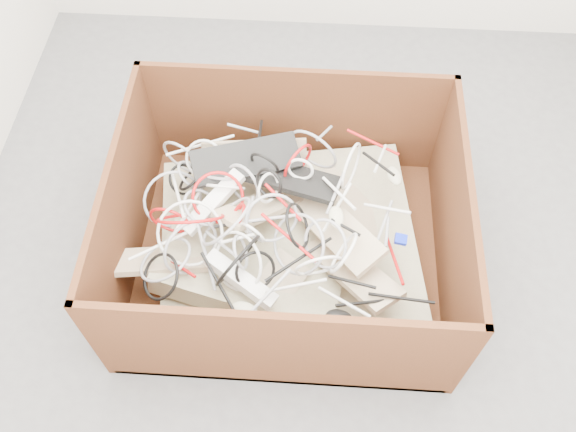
# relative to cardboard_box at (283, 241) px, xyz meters

# --- Properties ---
(ground) EXTENTS (3.00, 3.00, 0.00)m
(ground) POSITION_rel_cardboard_box_xyz_m (0.12, 0.03, -0.14)
(ground) COLOR #505052
(ground) RESTS_ON ground
(room_shell) EXTENTS (3.04, 3.04, 2.50)m
(room_shell) POSITION_rel_cardboard_box_xyz_m (0.12, 0.03, 1.11)
(room_shell) COLOR silver
(room_shell) RESTS_ON ground
(cardboard_box) EXTENTS (1.29, 1.08, 0.60)m
(cardboard_box) POSITION_rel_cardboard_box_xyz_m (0.00, 0.00, 0.00)
(cardboard_box) COLOR #3E1F0F
(cardboard_box) RESTS_ON ground
(keyboard_pile) EXTENTS (1.15, 0.86, 0.37)m
(keyboard_pile) POSITION_rel_cardboard_box_xyz_m (-0.03, 0.03, 0.14)
(keyboard_pile) COLOR tan
(keyboard_pile) RESTS_ON cardboard_box
(mice_scatter) EXTENTS (0.75, 0.73, 0.18)m
(mice_scatter) POSITION_rel_cardboard_box_xyz_m (0.07, -0.03, 0.20)
(mice_scatter) COLOR #BAB595
(mice_scatter) RESTS_ON keyboard_pile
(power_strip_left) EXTENTS (0.23, 0.27, 0.12)m
(power_strip_left) POSITION_rel_cardboard_box_xyz_m (-0.26, 0.01, 0.24)
(power_strip_left) COLOR white
(power_strip_left) RESTS_ON keyboard_pile
(power_strip_right) EXTENTS (0.29, 0.20, 0.10)m
(power_strip_right) POSITION_rel_cardboard_box_xyz_m (-0.13, -0.28, 0.18)
(power_strip_right) COLOR white
(power_strip_right) RESTS_ON keyboard_pile
(vga_plug) EXTENTS (0.05, 0.05, 0.03)m
(vga_plug) POSITION_rel_cardboard_box_xyz_m (0.44, -0.08, 0.20)
(vga_plug) COLOR #0D21CA
(vga_plug) RESTS_ON keyboard_pile
(cable_tangle) EXTENTS (1.15, 0.92, 0.41)m
(cable_tangle) POSITION_rel_cardboard_box_xyz_m (-0.16, -0.04, 0.24)
(cable_tangle) COLOR black
(cable_tangle) RESTS_ON keyboard_pile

